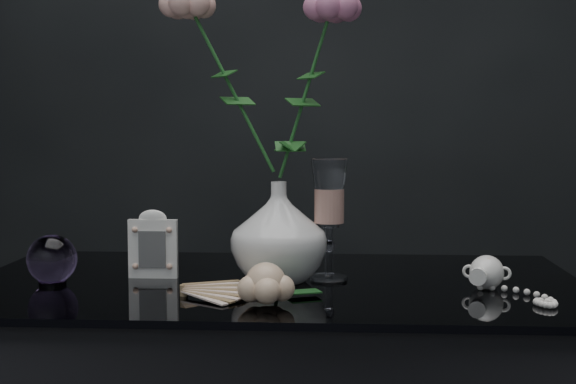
# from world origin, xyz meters

# --- Properties ---
(vase) EXTENTS (0.19, 0.19, 0.17)m
(vase) POSITION_xyz_m (0.01, 0.04, 0.85)
(vase) COLOR white
(vase) RESTS_ON table
(wine_glass) EXTENTS (0.08, 0.08, 0.21)m
(wine_glass) POSITION_xyz_m (0.09, 0.06, 0.87)
(wine_glass) COLOR white
(wine_glass) RESTS_ON table
(picture_frame) EXTENTS (0.09, 0.07, 0.12)m
(picture_frame) POSITION_xyz_m (-0.22, 0.06, 0.82)
(picture_frame) COLOR white
(picture_frame) RESTS_ON table
(paperweight) EXTENTS (0.11, 0.11, 0.08)m
(paperweight) POSITION_xyz_m (-0.37, -0.00, 0.80)
(paperweight) COLOR #B285D8
(paperweight) RESTS_ON table
(paper_fan) EXTENTS (0.24, 0.21, 0.02)m
(paper_fan) POSITION_xyz_m (-0.13, -0.08, 0.77)
(paper_fan) COLOR #F7EBC5
(paper_fan) RESTS_ON table
(loose_rose) EXTENTS (0.17, 0.21, 0.06)m
(loose_rose) POSITION_xyz_m (-0.00, -0.14, 0.79)
(loose_rose) COLOR beige
(loose_rose) RESTS_ON table
(pearl_jar) EXTENTS (0.24, 0.24, 0.06)m
(pearl_jar) POSITION_xyz_m (0.35, 0.01, 0.79)
(pearl_jar) COLOR white
(pearl_jar) RESTS_ON table
(roses) EXTENTS (0.32, 0.11, 0.38)m
(roses) POSITION_xyz_m (-0.02, 0.05, 1.12)
(roses) COLOR #E2A597
(roses) RESTS_ON vase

